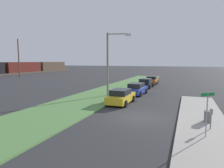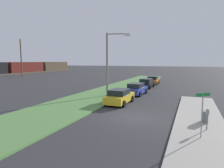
{
  "view_description": "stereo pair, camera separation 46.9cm",
  "coord_description": "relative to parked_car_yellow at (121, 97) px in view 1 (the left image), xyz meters",
  "views": [
    {
      "loc": [
        -14.2,
        -3.39,
        4.23
      ],
      "look_at": [
        11.0,
        6.33,
        1.07
      ],
      "focal_mm": 31.4,
      "sensor_mm": 36.0,
      "label": 1
    },
    {
      "loc": [
        -14.03,
        -3.82,
        4.23
      ],
      "look_at": [
        11.0,
        6.33,
        1.07
      ],
      "focal_mm": 31.4,
      "sensor_mm": 36.0,
      "label": 2
    }
  ],
  "objects": [
    {
      "name": "sidewalk_curb",
      "position": [
        -6.11,
        -7.21,
        -0.65
      ],
      "size": [
        24.0,
        3.2,
        0.14
      ],
      "primitive_type": "cube",
      "color": "#9E998E",
      "rests_on": "ground"
    },
    {
      "name": "parked_car_black",
      "position": [
        12.6,
        0.05,
        0.0
      ],
      "size": [
        4.36,
        2.14,
        1.47
      ],
      "rotation": [
        0.0,
        0.0,
        -0.04
      ],
      "color": "black",
      "rests_on": "ground"
    },
    {
      "name": "parked_car_orange",
      "position": [
        18.07,
        -0.02,
        0.0
      ],
      "size": [
        4.33,
        2.08,
        1.47
      ],
      "rotation": [
        0.0,
        0.0,
        0.02
      ],
      "color": "orange",
      "rests_on": "ground"
    },
    {
      "name": "ground",
      "position": [
        -4.11,
        -2.71,
        -0.72
      ],
      "size": [
        300.0,
        300.0,
        0.0
      ],
      "primitive_type": "plane",
      "color": "#2D2D30"
    },
    {
      "name": "parked_car_yellow",
      "position": [
        0.0,
        0.0,
        0.0
      ],
      "size": [
        4.32,
        2.05,
        1.47
      ],
      "rotation": [
        0.0,
        0.0,
        -0.01
      ],
      "color": "gold",
      "rests_on": "ground"
    },
    {
      "name": "grass_median",
      "position": [
        5.89,
        3.88,
        -0.66
      ],
      "size": [
        60.0,
        6.0,
        0.12
      ],
      "primitive_type": "cube",
      "color": "#517F42",
      "rests_on": "ground"
    },
    {
      "name": "utility_box",
      "position": [
        -3.91,
        -7.5,
        -0.27
      ],
      "size": [
        0.55,
        0.4,
        0.9
      ],
      "primitive_type": "cube",
      "color": "slate",
      "rests_on": "ground"
    },
    {
      "name": "streetlight",
      "position": [
        3.28,
        2.4,
        3.67
      ],
      "size": [
        0.84,
        2.85,
        7.5
      ],
      "color": "gray",
      "rests_on": "ground"
    },
    {
      "name": "street_sign",
      "position": [
        -6.93,
        -7.16,
        0.99
      ],
      "size": [
        0.61,
        0.7,
        2.6
      ],
      "color": "#99999E",
      "rests_on": "ground"
    },
    {
      "name": "distant_utility_pole",
      "position": [
        21.41,
        35.63,
        4.28
      ],
      "size": [
        0.3,
        0.3,
        10.0
      ],
      "primitive_type": "cylinder",
      "color": "brown",
      "rests_on": "ground"
    },
    {
      "name": "parked_car_blue",
      "position": [
        5.81,
        -0.15,
        0.0
      ],
      "size": [
        4.4,
        2.21,
        1.47
      ],
      "rotation": [
        0.0,
        0.0,
        -0.06
      ],
      "color": "#23389E",
      "rests_on": "ground"
    },
    {
      "name": "parking_meter",
      "position": [
        -5.47,
        -7.54,
        0.33
      ],
      "size": [
        0.18,
        0.18,
        1.42
      ],
      "color": "slate",
      "rests_on": "ground"
    }
  ]
}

